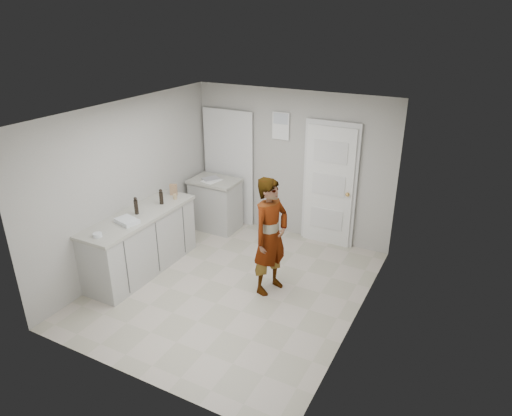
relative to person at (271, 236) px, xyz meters
The scene contains 12 objects.
ground 0.99m from the person, 156.28° to the right, with size 4.00×4.00×0.00m, color #ACA790.
room_shell 1.87m from the person, 110.77° to the left, with size 4.00×4.00×4.00m.
main_counter 2.02m from the person, 167.95° to the right, with size 0.64×1.96×0.93m.
side_counter 2.23m from the person, 142.39° to the left, with size 0.84×0.61×0.93m.
person is the anchor object (origin of this frame).
cake_mix_box 1.98m from the person, 167.58° to the left, with size 0.11×0.05×0.18m, color #8E6447.
spice_jar 1.83m from the person, behind, with size 0.05×0.05×0.08m, color tan.
oil_cruet_a 1.88m from the person, behind, with size 0.06×0.06×0.24m.
oil_cruet_b 2.01m from the person, 167.88° to the right, with size 0.06×0.06×0.26m.
baking_dish 2.00m from the person, 159.09° to the right, with size 0.36×0.29×0.06m.
egg_bowl 2.27m from the person, 147.64° to the right, with size 0.12×0.12×0.05m.
papers 2.16m from the person, 144.10° to the left, with size 0.24×0.31×0.01m, color white.
Camera 1 is at (2.86, -4.74, 3.63)m, focal length 32.00 mm.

